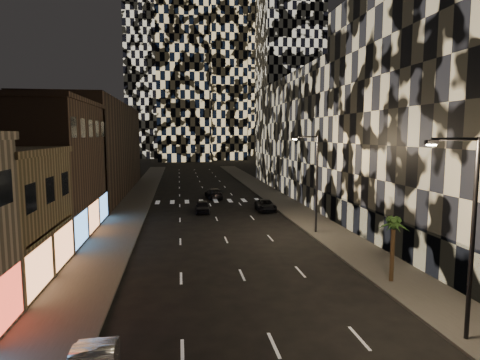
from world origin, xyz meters
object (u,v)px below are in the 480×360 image
object	(u,v)px
car_dark_midlane	(203,207)
car_dark_oncoming	(214,193)
streetlight_near	(468,225)
car_dark_rightlane	(265,205)
palm_tree	(393,228)
streetlight_far	(314,177)

from	to	relation	value
car_dark_midlane	car_dark_oncoming	xyz separation A→B (m)	(2.25, 10.48, 0.03)
streetlight_near	car_dark_rightlane	xyz separation A→B (m)	(-2.00, 31.89, -4.68)
car_dark_rightlane	palm_tree	bearing A→B (deg)	-80.64
streetlight_near	streetlight_far	world-z (taller)	same
car_dark_rightlane	palm_tree	xyz separation A→B (m)	(2.64, -24.73, 2.85)
streetlight_near	car_dark_midlane	world-z (taller)	streetlight_near
car_dark_oncoming	streetlight_far	bearing A→B (deg)	102.18
car_dark_oncoming	car_dark_rightlane	size ratio (longest dim) A/B	1.05
car_dark_rightlane	streetlight_far	bearing A→B (deg)	-77.21
streetlight_far	palm_tree	xyz separation A→B (m)	(0.65, -12.84, -1.84)
streetlight_near	car_dark_midlane	bearing A→B (deg)	106.84
car_dark_oncoming	car_dark_rightlane	distance (m)	11.79
streetlight_near	car_dark_rightlane	distance (m)	32.29
streetlight_far	car_dark_midlane	world-z (taller)	streetlight_far
streetlight_near	palm_tree	world-z (taller)	streetlight_near
streetlight_far	palm_tree	bearing A→B (deg)	-87.12
palm_tree	streetlight_far	bearing A→B (deg)	92.88
car_dark_oncoming	car_dark_rightlane	world-z (taller)	car_dark_oncoming
streetlight_far	car_dark_midlane	xyz separation A→B (m)	(-9.65, 11.89, -4.65)
streetlight_far	car_dark_midlane	distance (m)	16.01
streetlight_far	car_dark_rightlane	bearing A→B (deg)	99.53
streetlight_near	streetlight_far	xyz separation A→B (m)	(0.00, 20.00, 0.00)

